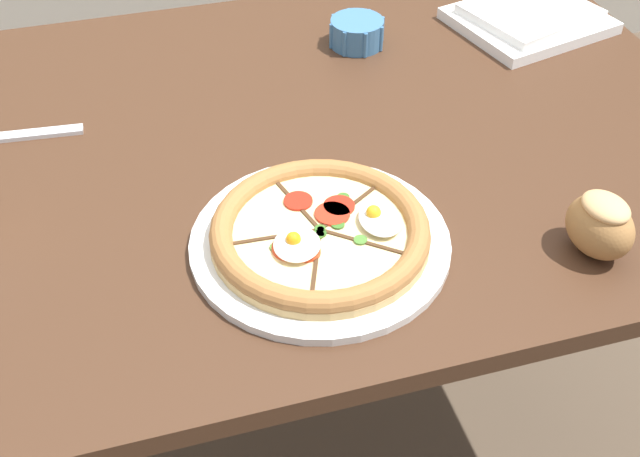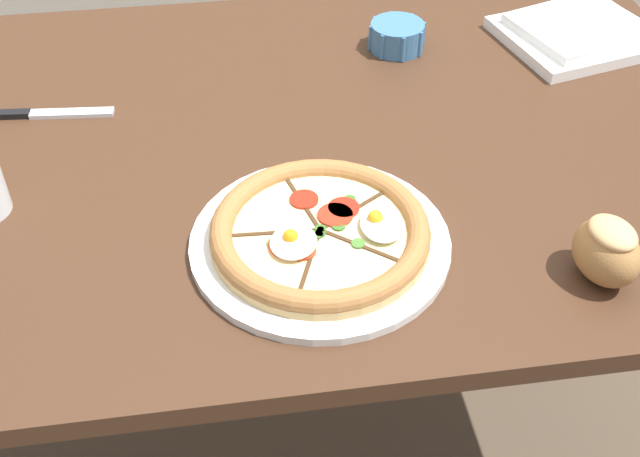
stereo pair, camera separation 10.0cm
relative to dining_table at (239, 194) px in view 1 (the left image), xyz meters
name	(u,v)px [view 1 (the left image)]	position (x,y,z in m)	size (l,w,h in m)	color
ground_plane	(260,438)	(0.00, 0.00, -0.66)	(12.00, 12.00, 0.00)	brown
dining_table	(239,194)	(0.00, 0.00, 0.00)	(1.51, 0.93, 0.75)	#422819
pizza	(320,235)	(0.06, -0.24, 0.11)	(0.33, 0.33, 0.05)	white
ramekin_bowl	(357,32)	(0.27, 0.24, 0.11)	(0.10, 0.10, 0.05)	teal
napkin_folded	(529,17)	(0.59, 0.22, 0.11)	(0.29, 0.27, 0.04)	white
bread_piece_near	(600,224)	(0.39, -0.34, 0.13)	(0.09, 0.11, 0.08)	#A3703D
knife_main	(5,137)	(-0.32, 0.11, 0.09)	(0.22, 0.04, 0.01)	silver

